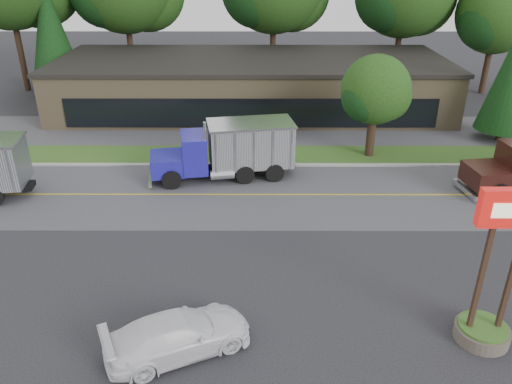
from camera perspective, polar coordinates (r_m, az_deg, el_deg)
ground at (r=20.70m, az=-6.94°, el=-11.51°), size 140.00×140.00×0.00m
road at (r=28.32m, az=-4.91°, el=-0.32°), size 60.00×8.00×0.02m
center_line at (r=28.32m, az=-4.91°, el=-0.32°), size 60.00×0.12×0.01m
curb at (r=32.12m, az=-4.31°, el=3.03°), size 60.00×0.30×0.12m
grass_verge at (r=33.77m, az=-4.10°, el=4.23°), size 60.00×3.40×0.03m
far_parking at (r=38.44m, az=-3.59°, el=7.02°), size 60.00×7.00×0.02m
strip_mall at (r=43.55m, az=-0.50°, el=12.12°), size 32.00×12.00×4.00m
bilo_sign at (r=19.09m, az=25.35°, el=-10.36°), size 2.20×1.90×5.95m
tree_far_e at (r=52.34m, az=25.85°, el=17.56°), size 7.62×7.17×10.87m
evergreen_left at (r=50.26m, az=-22.41°, el=16.60°), size 4.66×4.66×10.59m
tree_verge at (r=33.26m, az=13.58°, el=10.96°), size 4.69×4.41×6.69m
dump_truck_blue at (r=29.84m, az=-2.86°, el=4.97°), size 8.78×3.96×3.36m
rally_car at (r=17.88m, az=-8.86°, el=-15.77°), size 5.42×3.99×1.46m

